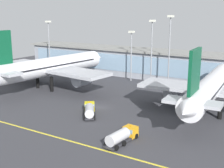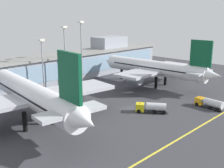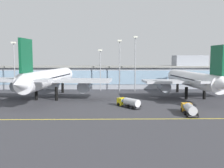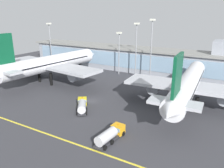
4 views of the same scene
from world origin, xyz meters
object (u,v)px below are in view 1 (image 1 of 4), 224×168
apron_light_mast_west (131,47)px  airliner_near_right (210,88)px  fuel_tanker_truck (122,135)px  apron_light_mast_centre (170,41)px  apron_light_mast_east (49,39)px  airliner_near_left (51,67)px  apron_light_mast_far_east (152,43)px  baggage_tug_near (89,109)px

apron_light_mast_west → airliner_near_right: bearing=-33.1°
airliner_near_right → fuel_tanker_truck: airliner_near_right is taller
apron_light_mast_centre → airliner_near_right: bearing=-46.9°
apron_light_mast_west → apron_light_mast_east: apron_light_mast_east is taller
airliner_near_left → apron_light_mast_centre: apron_light_mast_centre is taller
airliner_near_right → apron_light_mast_west: 42.47m
airliner_near_left → apron_light_mast_west: 30.80m
airliner_near_left → fuel_tanker_truck: (43.32, -26.32, -6.05)m
airliner_near_right → apron_light_mast_centre: 29.73m
airliner_near_right → apron_light_mast_far_east: (-26.38, 21.65, 8.29)m
apron_light_mast_west → apron_light_mast_far_east: 9.26m
apron_light_mast_centre → apron_light_mast_far_east: (-7.05, 1.01, -0.90)m
airliner_near_left → baggage_tug_near: bearing=-113.6°
apron_light_mast_east → apron_light_mast_far_east: apron_light_mast_far_east is taller
baggage_tug_near → airliner_near_right: bearing=-91.1°
apron_light_mast_west → baggage_tug_near: bearing=-76.6°
airliner_near_right → fuel_tanker_truck: (-10.10, -27.66, -5.41)m
airliner_near_left → baggage_tug_near: size_ratio=6.16×
airliner_near_right → apron_light_mast_centre: apron_light_mast_centre is taller
fuel_tanker_truck → apron_light_mast_east: apron_light_mast_east is taller
airliner_near_right → fuel_tanker_truck: 29.94m
apron_light_mast_centre → apron_light_mast_east: bearing=-178.8°
apron_light_mast_east → apron_light_mast_west: bearing=5.2°
fuel_tanker_truck → baggage_tug_near: 18.53m
airliner_near_left → baggage_tug_near: airliner_near_left is taller
airliner_near_left → apron_light_mast_centre: bearing=-50.5°
apron_light_mast_far_east → airliner_near_left: bearing=-139.6°
fuel_tanker_truck → apron_light_mast_west: bearing=31.5°
airliner_near_left → airliner_near_right: airliner_near_left is taller
apron_light_mast_centre → apron_light_mast_east: 54.12m
baggage_tug_near → apron_light_mast_west: size_ratio=0.46×
airliner_near_left → apron_light_mast_far_east: apron_light_mast_far_east is taller
apron_light_mast_west → apron_light_mast_far_east: bearing=-8.4°
apron_light_mast_far_east → apron_light_mast_east: bearing=-177.4°
apron_light_mast_centre → apron_light_mast_far_east: apron_light_mast_centre is taller
fuel_tanker_truck → apron_light_mast_centre: (-9.23, 48.30, 14.60)m
airliner_near_left → apron_light_mast_east: apron_light_mast_east is taller
airliner_near_left → apron_light_mast_west: bearing=-30.1°
airliner_near_left → airliner_near_right: bearing=-81.9°
apron_light_mast_east → apron_light_mast_far_east: size_ratio=0.96×
apron_light_mast_east → apron_light_mast_far_east: (47.04, 2.14, 0.56)m
airliner_near_left → fuel_tanker_truck: 51.05m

